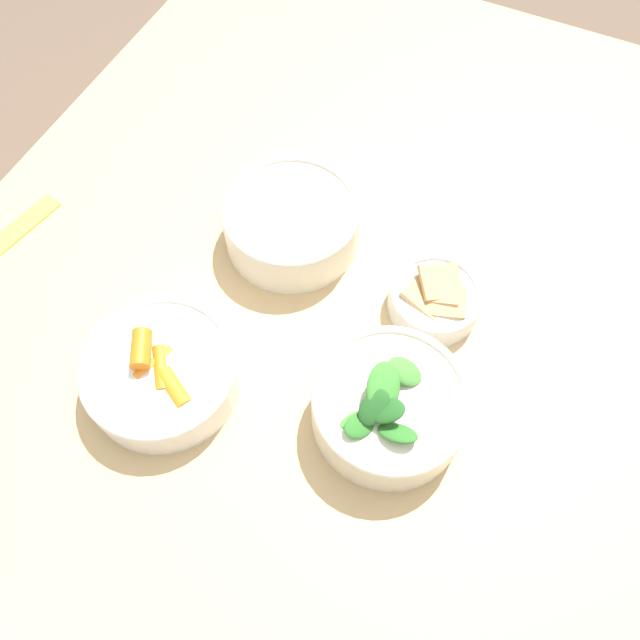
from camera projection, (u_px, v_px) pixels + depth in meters
ground_plane at (349, 475)px, 1.43m from camera, size 10.00×10.00×0.00m
dining_table at (368, 350)px, 0.84m from camera, size 1.27×1.10×0.76m
bowl_carrots at (161, 372)px, 0.69m from camera, size 0.17×0.17×0.07m
bowl_greens at (389, 406)px, 0.67m from camera, size 0.17×0.17×0.10m
bowl_beans_hotdog at (291, 224)px, 0.79m from camera, size 0.17×0.17×0.07m
bowl_cookies at (435, 298)px, 0.75m from camera, size 0.11×0.11×0.05m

